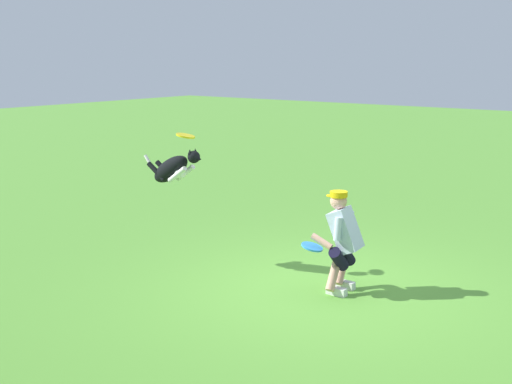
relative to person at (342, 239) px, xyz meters
name	(u,v)px	position (x,y,z in m)	size (l,w,h in m)	color
ground_plane	(322,290)	(0.23, 0.08, -0.70)	(60.00, 60.00, 0.00)	#5A9E37
person	(342,239)	(0.00, 0.00, 0.00)	(0.56, 0.66, 1.29)	silver
dog	(173,169)	(2.40, 0.51, 0.71)	(1.07, 0.29, 0.61)	black
frisbee_flying	(186,136)	(2.16, 0.50, 1.18)	(0.26, 0.26, 0.02)	yellow
frisbee_held	(312,247)	(0.27, 0.28, -0.09)	(0.28, 0.28, 0.02)	#328CE1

